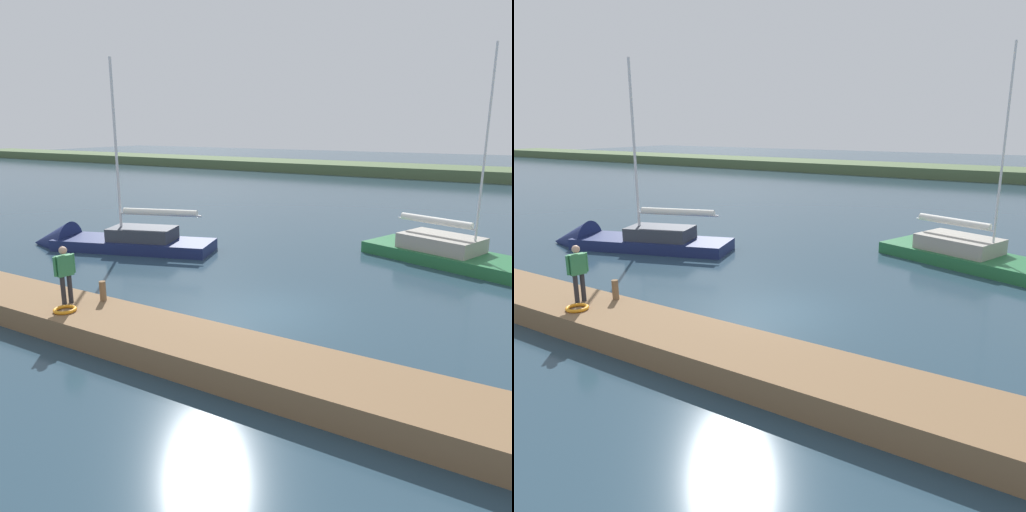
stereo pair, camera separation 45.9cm
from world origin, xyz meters
TOP-DOWN VIEW (x-y plane):
  - ground_plane at (0.00, 0.00)m, footprint 200.00×200.00m
  - far_shoreline at (0.00, -47.97)m, footprint 180.00×8.00m
  - dock_pier at (0.00, 4.04)m, footprint 27.26×2.25m
  - mooring_post_near at (4.09, 3.25)m, footprint 0.20×0.20m
  - life_ring_buoy at (4.33, 4.49)m, footprint 0.66×0.66m
  - sailboat_near_dock at (-5.77, -8.60)m, footprint 10.35×5.76m
  - sailboat_mid_channel at (11.31, -3.54)m, footprint 9.60×5.10m
  - person_on_dock at (4.81, 3.99)m, footprint 0.33×0.65m

SIDE VIEW (x-z plane):
  - ground_plane at x=0.00m, z-range 0.00..0.00m
  - far_shoreline at x=0.00m, z-range -1.20..1.20m
  - sailboat_near_dock at x=-5.77m, z-range -4.98..5.28m
  - sailboat_mid_channel at x=11.31m, z-range -4.73..5.17m
  - dock_pier at x=0.00m, z-range 0.00..0.67m
  - life_ring_buoy at x=4.33m, z-range 0.67..0.77m
  - mooring_post_near at x=4.09m, z-range 0.67..1.29m
  - person_on_dock at x=4.81m, z-range 0.82..2.59m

